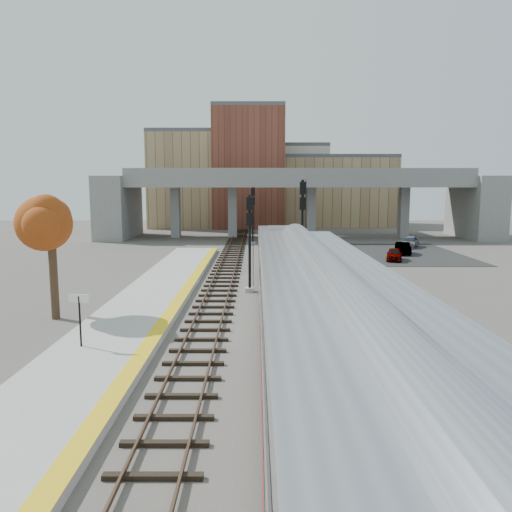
# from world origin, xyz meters

# --- Properties ---
(ground) EXTENTS (160.00, 160.00, 0.00)m
(ground) POSITION_xyz_m (0.00, 0.00, 0.00)
(ground) COLOR #47423D
(ground) RESTS_ON ground
(platform) EXTENTS (4.50, 60.00, 0.35)m
(platform) POSITION_xyz_m (-7.25, 0.00, 0.17)
(platform) COLOR #9E9E99
(platform) RESTS_ON ground
(yellow_strip) EXTENTS (0.70, 60.00, 0.01)m
(yellow_strip) POSITION_xyz_m (-5.35, 0.00, 0.35)
(yellow_strip) COLOR yellow
(yellow_strip) RESTS_ON platform
(tracks) EXTENTS (10.70, 95.00, 0.25)m
(tracks) POSITION_xyz_m (0.93, 12.50, 0.08)
(tracks) COLOR black
(tracks) RESTS_ON ground
(overpass) EXTENTS (54.00, 12.00, 9.50)m
(overpass) POSITION_xyz_m (4.92, 45.00, 5.81)
(overpass) COLOR slate
(overpass) RESTS_ON ground
(buildings_far) EXTENTS (43.00, 21.00, 20.60)m
(buildings_far) POSITION_xyz_m (1.26, 66.57, 7.88)
(buildings_far) COLOR tan
(buildings_far) RESTS_ON ground
(parking_lot) EXTENTS (14.00, 18.00, 0.04)m
(parking_lot) POSITION_xyz_m (14.00, 28.00, 0.02)
(parking_lot) COLOR black
(parking_lot) RESTS_ON ground
(locomotive) EXTENTS (3.02, 19.05, 4.10)m
(locomotive) POSITION_xyz_m (1.00, 6.45, 2.28)
(locomotive) COLOR #A8AAB2
(locomotive) RESTS_ON ground
(coach) EXTENTS (3.03, 25.00, 5.00)m
(coach) POSITION_xyz_m (1.00, -16.15, 2.80)
(coach) COLOR #A8AAB2
(coach) RESTS_ON ground
(signal_mast_near) EXTENTS (0.60, 0.64, 6.60)m
(signal_mast_near) POSITION_xyz_m (-1.10, 8.31, 3.19)
(signal_mast_near) COLOR #9E9E99
(signal_mast_near) RESTS_ON ground
(signal_mast_mid) EXTENTS (0.60, 0.64, 7.68)m
(signal_mast_mid) POSITION_xyz_m (3.00, 14.54, 3.92)
(signal_mast_mid) COLOR #9E9E99
(signal_mast_mid) RESTS_ON ground
(signal_mast_far) EXTENTS (0.60, 0.64, 7.06)m
(signal_mast_far) POSITION_xyz_m (-1.10, 36.71, 3.50)
(signal_mast_far) COLOR #9E9E99
(signal_mast_far) RESTS_ON ground
(station_sign) EXTENTS (0.90, 0.14, 2.27)m
(station_sign) POSITION_xyz_m (-8.18, -4.37, 1.98)
(station_sign) COLOR black
(station_sign) RESTS_ON platform
(tree) EXTENTS (3.60, 3.60, 7.02)m
(tree) POSITION_xyz_m (-11.60, 1.41, 5.21)
(tree) COLOR #382619
(tree) RESTS_ON ground
(car_a) EXTENTS (2.34, 3.79, 1.20)m
(car_a) POSITION_xyz_m (12.69, 22.70, 0.64)
(car_a) COLOR #99999E
(car_a) RESTS_ON parking_lot
(car_b) EXTENTS (1.91, 3.93, 1.24)m
(car_b) POSITION_xyz_m (14.85, 27.20, 0.66)
(car_b) COLOR #99999E
(car_b) RESTS_ON parking_lot
(car_c) EXTENTS (3.44, 4.53, 1.22)m
(car_c) POSITION_xyz_m (17.35, 33.09, 0.65)
(car_c) COLOR #99999E
(car_c) RESTS_ON parking_lot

